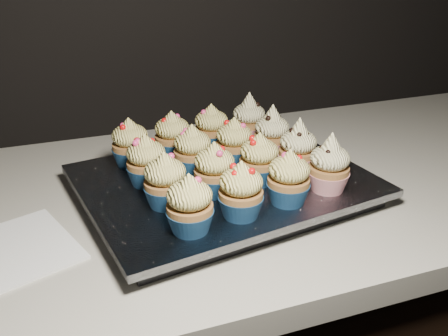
# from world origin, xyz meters

# --- Properties ---
(worktop) EXTENTS (2.44, 0.64, 0.04)m
(worktop) POSITION_xyz_m (0.00, 1.70, 0.88)
(worktop) COLOR beige
(worktop) RESTS_ON cabinet
(napkin) EXTENTS (0.20, 0.20, 0.00)m
(napkin) POSITION_xyz_m (-0.53, 1.61, 0.90)
(napkin) COLOR white
(napkin) RESTS_ON worktop
(baking_tray) EXTENTS (0.45, 0.37, 0.02)m
(baking_tray) POSITION_xyz_m (-0.20, 1.66, 0.91)
(baking_tray) COLOR black
(baking_tray) RESTS_ON worktop
(foil_lining) EXTENTS (0.49, 0.41, 0.01)m
(foil_lining) POSITION_xyz_m (-0.20, 1.66, 0.93)
(foil_lining) COLOR silver
(foil_lining) RESTS_ON baking_tray
(cupcake_0) EXTENTS (0.06, 0.06, 0.08)m
(cupcake_0) POSITION_xyz_m (-0.30, 1.53, 0.97)
(cupcake_0) COLOR navy
(cupcake_0) RESTS_ON foil_lining
(cupcake_1) EXTENTS (0.06, 0.06, 0.08)m
(cupcake_1) POSITION_xyz_m (-0.22, 1.54, 0.97)
(cupcake_1) COLOR navy
(cupcake_1) RESTS_ON foil_lining
(cupcake_2) EXTENTS (0.06, 0.06, 0.08)m
(cupcake_2) POSITION_xyz_m (-0.14, 1.55, 0.97)
(cupcake_2) COLOR navy
(cupcake_2) RESTS_ON foil_lining
(cupcake_3) EXTENTS (0.06, 0.06, 0.10)m
(cupcake_3) POSITION_xyz_m (-0.07, 1.57, 0.97)
(cupcake_3) COLOR #AA1729
(cupcake_3) RESTS_ON foil_lining
(cupcake_4) EXTENTS (0.06, 0.06, 0.08)m
(cupcake_4) POSITION_xyz_m (-0.31, 1.60, 0.97)
(cupcake_4) COLOR navy
(cupcake_4) RESTS_ON foil_lining
(cupcake_5) EXTENTS (0.06, 0.06, 0.08)m
(cupcake_5) POSITION_xyz_m (-0.23, 1.61, 0.97)
(cupcake_5) COLOR navy
(cupcake_5) RESTS_ON foil_lining
(cupcake_6) EXTENTS (0.06, 0.06, 0.08)m
(cupcake_6) POSITION_xyz_m (-0.16, 1.63, 0.97)
(cupcake_6) COLOR navy
(cupcake_6) RESTS_ON foil_lining
(cupcake_7) EXTENTS (0.06, 0.06, 0.10)m
(cupcake_7) POSITION_xyz_m (-0.08, 1.64, 0.97)
(cupcake_7) COLOR #AA1729
(cupcake_7) RESTS_ON foil_lining
(cupcake_8) EXTENTS (0.06, 0.06, 0.08)m
(cupcake_8) POSITION_xyz_m (-0.32, 1.68, 0.97)
(cupcake_8) COLOR navy
(cupcake_8) RESTS_ON foil_lining
(cupcake_9) EXTENTS (0.06, 0.06, 0.08)m
(cupcake_9) POSITION_xyz_m (-0.24, 1.70, 0.97)
(cupcake_9) COLOR navy
(cupcake_9) RESTS_ON foil_lining
(cupcake_10) EXTENTS (0.06, 0.06, 0.08)m
(cupcake_10) POSITION_xyz_m (-0.17, 1.70, 0.97)
(cupcake_10) COLOR navy
(cupcake_10) RESTS_ON foil_lining
(cupcake_11) EXTENTS (0.06, 0.06, 0.10)m
(cupcake_11) POSITION_xyz_m (-0.09, 1.72, 0.97)
(cupcake_11) COLOR #AA1729
(cupcake_11) RESTS_ON foil_lining
(cupcake_12) EXTENTS (0.06, 0.06, 0.08)m
(cupcake_12) POSITION_xyz_m (-0.33, 1.76, 0.97)
(cupcake_12) COLOR navy
(cupcake_12) RESTS_ON foil_lining
(cupcake_13) EXTENTS (0.06, 0.06, 0.08)m
(cupcake_13) POSITION_xyz_m (-0.26, 1.77, 0.97)
(cupcake_13) COLOR navy
(cupcake_13) RESTS_ON foil_lining
(cupcake_14) EXTENTS (0.06, 0.06, 0.08)m
(cupcake_14) POSITION_xyz_m (-0.18, 1.78, 0.97)
(cupcake_14) COLOR navy
(cupcake_14) RESTS_ON foil_lining
(cupcake_15) EXTENTS (0.06, 0.06, 0.10)m
(cupcake_15) POSITION_xyz_m (-0.10, 1.80, 0.97)
(cupcake_15) COLOR #AA1729
(cupcake_15) RESTS_ON foil_lining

